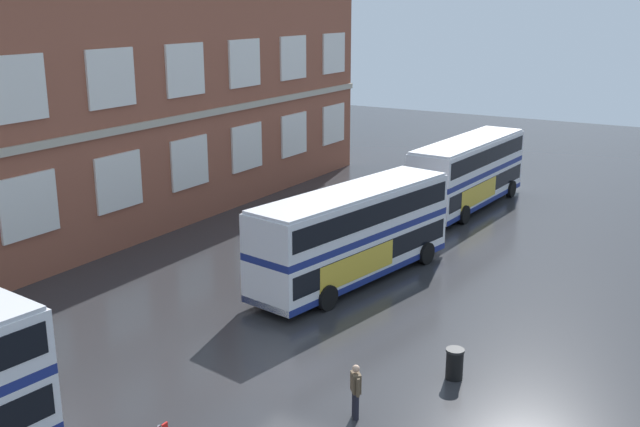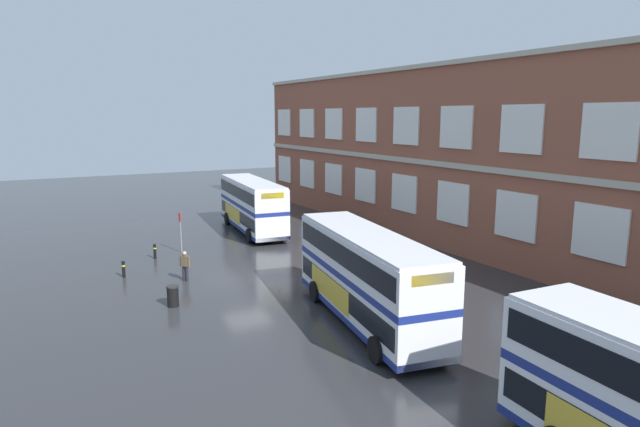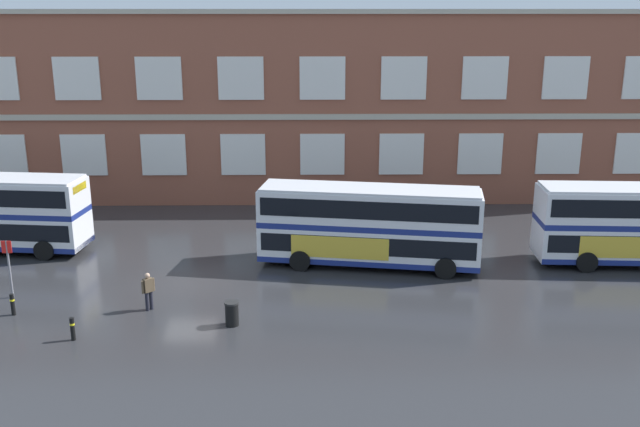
{
  "view_description": "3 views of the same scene",
  "coord_description": "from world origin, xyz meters",
  "px_view_note": "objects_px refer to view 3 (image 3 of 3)",
  "views": [
    {
      "loc": [
        -18.42,
        -12.24,
        11.72
      ],
      "look_at": [
        6.63,
        2.69,
        3.49
      ],
      "focal_mm": 41.98,
      "sensor_mm": 36.0,
      "label": 1
    },
    {
      "loc": [
        27.77,
        -10.54,
        9.12
      ],
      "look_at": [
        1.87,
        3.74,
        3.71
      ],
      "focal_mm": 30.21,
      "sensor_mm": 36.0,
      "label": 2
    },
    {
      "loc": [
        5.81,
        -31.76,
        12.53
      ],
      "look_at": [
        6.33,
        3.5,
        2.41
      ],
      "focal_mm": 39.86,
      "sensor_mm": 36.0,
      "label": 3
    }
  ],
  "objects_px": {
    "double_decker_middle": "(369,225)",
    "bus_stand_flag": "(9,264)",
    "station_litter_bin": "(232,313)",
    "safety_bollard_west": "(73,329)",
    "safety_bollard_east": "(13,304)",
    "waiting_passenger": "(148,290)"
  },
  "relations": [
    {
      "from": "station_litter_bin",
      "to": "waiting_passenger",
      "type": "bearing_deg",
      "value": 156.75
    },
    {
      "from": "double_decker_middle",
      "to": "safety_bollard_west",
      "type": "distance_m",
      "value": 14.98
    },
    {
      "from": "waiting_passenger",
      "to": "safety_bollard_east",
      "type": "height_order",
      "value": "waiting_passenger"
    },
    {
      "from": "station_litter_bin",
      "to": "bus_stand_flag",
      "type": "bearing_deg",
      "value": 163.29
    },
    {
      "from": "station_litter_bin",
      "to": "safety_bollard_east",
      "type": "bearing_deg",
      "value": 173.01
    },
    {
      "from": "bus_stand_flag",
      "to": "station_litter_bin",
      "type": "relative_size",
      "value": 2.62
    },
    {
      "from": "safety_bollard_west",
      "to": "safety_bollard_east",
      "type": "relative_size",
      "value": 1.0
    },
    {
      "from": "station_litter_bin",
      "to": "safety_bollard_east",
      "type": "xyz_separation_m",
      "value": [
        -9.44,
        1.16,
        -0.03
      ]
    },
    {
      "from": "bus_stand_flag",
      "to": "waiting_passenger",
      "type": "bearing_deg",
      "value": -12.71
    },
    {
      "from": "double_decker_middle",
      "to": "waiting_passenger",
      "type": "distance_m",
      "value": 11.41
    },
    {
      "from": "bus_stand_flag",
      "to": "safety_bollard_west",
      "type": "relative_size",
      "value": 2.84
    },
    {
      "from": "double_decker_middle",
      "to": "safety_bollard_east",
      "type": "height_order",
      "value": "double_decker_middle"
    },
    {
      "from": "double_decker_middle",
      "to": "safety_bollard_west",
      "type": "relative_size",
      "value": 11.87
    },
    {
      "from": "bus_stand_flag",
      "to": "station_litter_bin",
      "type": "xyz_separation_m",
      "value": [
        10.25,
        -3.08,
        -1.12
      ]
    },
    {
      "from": "safety_bollard_west",
      "to": "double_decker_middle",
      "type": "bearing_deg",
      "value": 34.15
    },
    {
      "from": "double_decker_middle",
      "to": "bus_stand_flag",
      "type": "bearing_deg",
      "value": -166.38
    },
    {
      "from": "safety_bollard_west",
      "to": "waiting_passenger",
      "type": "bearing_deg",
      "value": 50.83
    },
    {
      "from": "double_decker_middle",
      "to": "bus_stand_flag",
      "type": "distance_m",
      "value": 16.93
    },
    {
      "from": "waiting_passenger",
      "to": "safety_bollard_east",
      "type": "relative_size",
      "value": 1.79
    },
    {
      "from": "double_decker_middle",
      "to": "station_litter_bin",
      "type": "height_order",
      "value": "double_decker_middle"
    },
    {
      "from": "waiting_passenger",
      "to": "station_litter_bin",
      "type": "xyz_separation_m",
      "value": [
        3.75,
        -1.61,
        -0.41
      ]
    },
    {
      "from": "bus_stand_flag",
      "to": "safety_bollard_east",
      "type": "bearing_deg",
      "value": -67.34
    }
  ]
}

